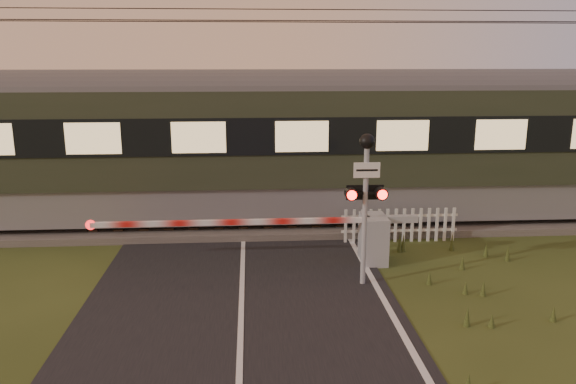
{
  "coord_description": "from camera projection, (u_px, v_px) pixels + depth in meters",
  "views": [
    {
      "loc": [
        0.22,
        -8.79,
        4.6
      ],
      "look_at": [
        1.03,
        3.2,
        1.69
      ],
      "focal_mm": 35.0,
      "sensor_mm": 36.0,
      "label": 1
    }
  ],
  "objects": [
    {
      "name": "track_bed",
      "position": [
        244.0,
        221.0,
        15.88
      ],
      "size": [
        140.0,
        3.4,
        0.39
      ],
      "color": "#47423D",
      "rests_on": "ground"
    },
    {
      "name": "overhead_wires",
      "position": [
        240.0,
        12.0,
        14.55
      ],
      "size": [
        120.0,
        0.62,
        0.62
      ],
      "color": "black",
      "rests_on": "ground"
    },
    {
      "name": "picket_fence",
      "position": [
        400.0,
        225.0,
        14.22
      ],
      "size": [
        2.99,
        0.07,
        0.87
      ],
      "color": "silver",
      "rests_on": "ground"
    },
    {
      "name": "ground",
      "position": [
        241.0,
        333.0,
        9.6
      ],
      "size": [
        160.0,
        160.0,
        0.0
      ],
      "primitive_type": "plane",
      "color": "#2D3815",
      "rests_on": "ground"
    },
    {
      "name": "crossing_signal",
      "position": [
        366.0,
        183.0,
        11.15
      ],
      "size": [
        0.8,
        0.34,
        3.14
      ],
      "color": "gray",
      "rests_on": "ground"
    },
    {
      "name": "boom_gate",
      "position": [
        357.0,
        236.0,
        12.76
      ],
      "size": [
        7.4,
        0.85,
        1.12
      ],
      "color": "gray",
      "rests_on": "ground"
    },
    {
      "name": "road",
      "position": [
        241.0,
        339.0,
        9.37
      ],
      "size": [
        6.0,
        140.0,
        0.03
      ],
      "color": "black",
      "rests_on": "ground"
    }
  ]
}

